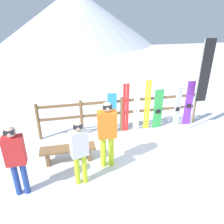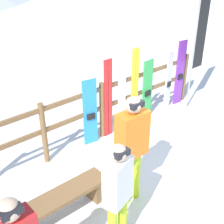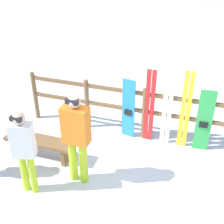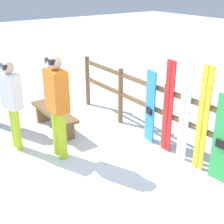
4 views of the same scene
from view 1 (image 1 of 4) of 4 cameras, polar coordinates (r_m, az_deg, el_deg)
ground_plane at (r=6.09m, az=6.37°, el=-12.30°), size 40.00×40.00×0.00m
mountain_backdrop at (r=28.25m, az=-9.53°, el=23.48°), size 18.00×18.00×6.00m
fence at (r=7.07m, az=2.57°, el=0.18°), size 5.32×0.10×1.19m
bench at (r=5.93m, az=-11.40°, el=-9.95°), size 1.43×0.36×0.43m
person_orange at (r=5.30m, az=-1.29°, el=-4.87°), size 0.46×0.26×1.78m
person_red at (r=4.93m, az=-23.88°, el=-10.62°), size 0.40×0.23×1.67m
person_white at (r=4.85m, az=-8.52°, el=-9.47°), size 0.41×0.30×1.61m
snowboard_blue at (r=6.96m, az=0.02°, el=-0.44°), size 0.29×0.10×1.37m
ski_pair_red at (r=7.00m, az=3.62°, el=0.97°), size 0.19×0.02×1.65m
ski_pair_white at (r=7.08m, az=6.47°, el=1.60°), size 0.20×0.02×1.75m
ski_pair_yellow at (r=7.20m, az=9.21°, el=1.70°), size 0.20×0.02×1.71m
snowboard_green at (r=7.41m, az=11.93°, el=0.69°), size 0.31×0.08×1.38m
snowboard_white at (r=7.71m, az=16.76°, el=1.23°), size 0.24×0.09×1.40m
snowboard_purple at (r=7.87m, az=19.41°, el=2.07°), size 0.26×0.08×1.59m
rental_flag at (r=7.39m, az=22.57°, el=8.40°), size 0.40×0.04×2.95m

